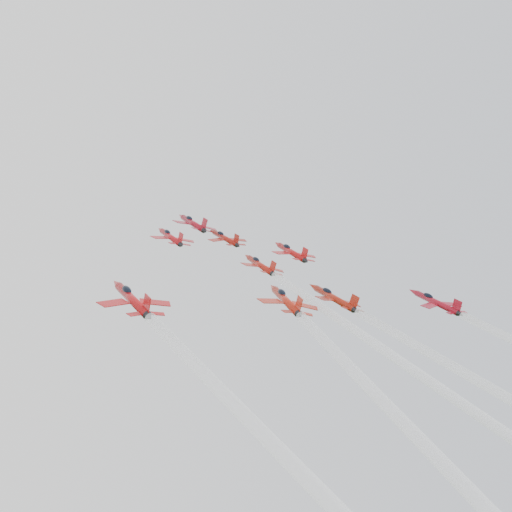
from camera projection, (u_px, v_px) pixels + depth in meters
jet_lead at (193, 223)px, 137.25m from camera, size 10.43×13.79×7.32m
jet_row2_left at (170, 237)px, 120.28m from camera, size 8.83×11.67×6.19m
jet_row2_center at (225, 238)px, 129.47m from camera, size 8.72×11.52×6.11m
jet_row2_right at (291, 252)px, 129.88m from camera, size 10.00×13.22×7.01m
jet_center at (413, 370)px, 78.13m from camera, size 8.69×85.67×40.97m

